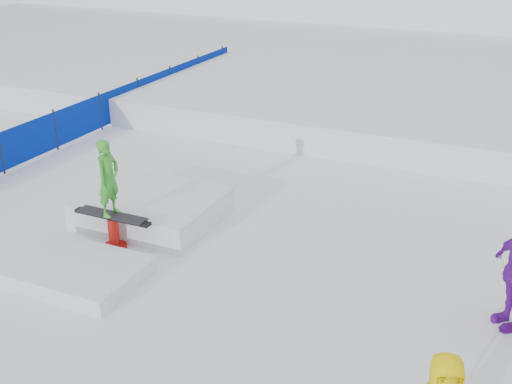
% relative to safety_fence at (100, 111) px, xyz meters
% --- Properties ---
extents(ground, '(120.00, 120.00, 0.00)m').
position_rel_safety_fence_xyz_m(ground, '(6.50, -6.60, -0.55)').
color(ground, white).
extents(snow_berm, '(60.00, 14.00, 2.40)m').
position_rel_safety_fence_xyz_m(snow_berm, '(6.50, 23.40, 0.65)').
color(snow_berm, white).
rests_on(snow_berm, ground).
extents(snow_midrise, '(50.00, 18.00, 0.80)m').
position_rel_safety_fence_xyz_m(snow_midrise, '(6.50, 9.40, -0.15)').
color(snow_midrise, white).
rests_on(snow_midrise, ground).
extents(safety_fence, '(0.05, 16.00, 1.10)m').
position_rel_safety_fence_xyz_m(safety_fence, '(0.00, 0.00, 0.00)').
color(safety_fence, '#001D9A').
rests_on(safety_fence, ground).
extents(jib_rail_feature, '(2.60, 4.40, 2.11)m').
position_rel_safety_fence_xyz_m(jib_rail_feature, '(4.64, -5.18, -0.25)').
color(jib_rail_feature, white).
rests_on(jib_rail_feature, ground).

